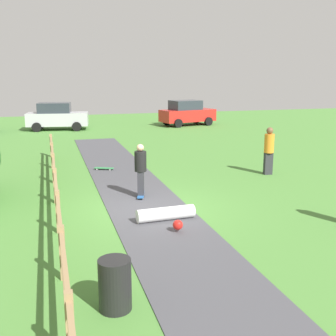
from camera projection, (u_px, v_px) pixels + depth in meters
ground_plane at (148, 208)px, 12.52m from camera, size 60.00×60.00×0.00m
asphalt_path at (148, 208)px, 12.52m from camera, size 2.40×28.00×0.02m
wooden_fence at (56, 193)px, 11.67m from camera, size 0.12×18.12×1.10m
trash_bin at (115, 285)px, 7.06m from camera, size 0.56×0.56×0.90m
skater_riding at (141, 168)px, 13.40m from camera, size 0.47×0.82×1.72m
skater_fallen at (167, 214)px, 11.35m from camera, size 1.63×1.28×0.36m
skateboard_loose at (104, 168)px, 17.42m from camera, size 0.81×0.52×0.08m
bystander_orange at (269, 148)px, 16.50m from camera, size 0.41×0.41×1.88m
parked_car_red at (187, 113)px, 32.34m from camera, size 4.47×2.69×1.92m
parked_car_silver at (57, 116)px, 29.73m from camera, size 4.40×2.45×1.92m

